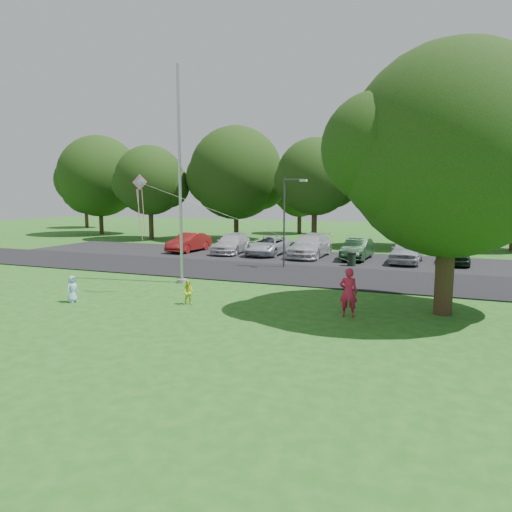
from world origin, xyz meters
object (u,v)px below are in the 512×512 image
(flagpole, at_px, (180,194))
(big_tree, at_px, (447,156))
(street_lamp, at_px, (287,214))
(kite, at_px, (145,194))
(child_yellow, at_px, (189,292))
(woman, at_px, (348,292))
(child_blue, at_px, (72,289))
(trash_can, at_px, (352,260))

(flagpole, xyz_separation_m, big_tree, (11.37, -1.89, 1.27))
(street_lamp, height_order, kite, street_lamp)
(street_lamp, xyz_separation_m, child_yellow, (-0.83, -9.74, -2.61))
(street_lamp, height_order, woman, street_lamp)
(big_tree, xyz_separation_m, kite, (-11.34, -0.95, -1.27))
(woman, relative_size, child_yellow, 1.80)
(street_lamp, distance_m, child_yellow, 10.12)
(child_blue, bearing_deg, child_yellow, -68.03)
(flagpole, xyz_separation_m, child_blue, (-1.87, -5.10, -3.64))
(street_lamp, xyz_separation_m, kite, (-3.32, -8.80, 1.09))
(street_lamp, distance_m, big_tree, 11.47)
(flagpole, height_order, child_blue, flagpole)
(big_tree, distance_m, child_blue, 14.48)
(flagpole, xyz_separation_m, woman, (8.46, -3.31, -3.32))
(flagpole, relative_size, child_yellow, 10.67)
(trash_can, height_order, kite, kite)
(kite, bearing_deg, street_lamp, 58.76)
(flagpole, distance_m, trash_can, 10.93)
(street_lamp, distance_m, woman, 10.82)
(flagpole, relative_size, trash_can, 12.19)
(woman, distance_m, child_blue, 10.49)
(flagpole, bearing_deg, woman, -21.37)
(flagpole, height_order, street_lamp, flagpole)
(trash_can, bearing_deg, flagpole, -130.85)
(flagpole, relative_size, big_tree, 1.10)
(woman, bearing_deg, kite, -11.96)
(big_tree, xyz_separation_m, woman, (-2.91, -1.42, -4.60))
(big_tree, distance_m, woman, 5.63)
(child_blue, bearing_deg, big_tree, -71.10)
(child_blue, distance_m, kite, 4.69)
(big_tree, height_order, woman, big_tree)
(big_tree, xyz_separation_m, child_blue, (-13.24, -3.21, -4.92))
(flagpole, distance_m, woman, 9.68)
(child_blue, bearing_deg, trash_can, -28.42)
(flagpole, relative_size, child_blue, 9.53)
(woman, height_order, child_yellow, woman)
(trash_can, distance_m, woman, 11.22)
(woman, relative_size, child_blue, 1.60)
(child_blue, bearing_deg, street_lamp, -20.00)
(big_tree, distance_m, child_yellow, 10.33)
(big_tree, bearing_deg, street_lamp, 135.62)
(trash_can, bearing_deg, woman, -81.02)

